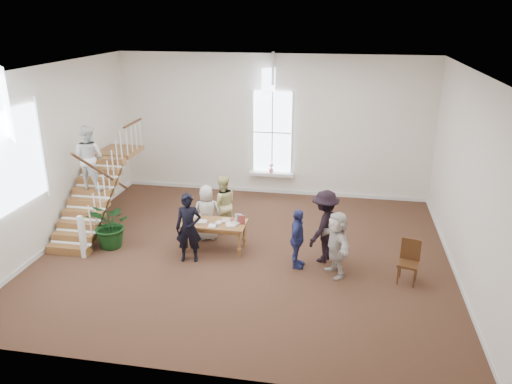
% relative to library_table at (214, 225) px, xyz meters
% --- Properties ---
extents(ground, '(10.00, 10.00, 0.00)m').
position_rel_library_table_xyz_m(ground, '(0.80, -0.03, -0.67)').
color(ground, '#402519').
rests_on(ground, ground).
extents(room_shell, '(10.49, 10.00, 10.00)m').
position_rel_library_table_xyz_m(room_shell, '(0.80, 4.36, -0.27)').
color(room_shell, white).
rests_on(room_shell, ground).
extents(staircase, '(1.10, 4.10, 2.92)m').
position_rel_library_table_xyz_m(staircase, '(-3.54, 0.71, 0.95)').
color(staircase, brown).
rests_on(staircase, ground).
extents(library_table, '(1.61, 0.81, 0.82)m').
position_rel_library_table_xyz_m(library_table, '(0.00, 0.00, 0.00)').
color(library_table, brown).
rests_on(library_table, ground).
extents(police_officer, '(0.68, 0.50, 1.71)m').
position_rel_library_table_xyz_m(police_officer, '(-0.45, -0.66, 0.18)').
color(police_officer, black).
rests_on(police_officer, ground).
extents(elderly_woman, '(0.82, 0.64, 1.49)m').
position_rel_library_table_xyz_m(elderly_woman, '(-0.35, 0.59, 0.07)').
color(elderly_woman, beige).
rests_on(elderly_woman, ground).
extents(person_yellow, '(0.97, 0.88, 1.62)m').
position_rel_library_table_xyz_m(person_yellow, '(-0.05, 1.09, 0.14)').
color(person_yellow, beige).
rests_on(person_yellow, ground).
extents(woman_cluster_a, '(0.43, 0.88, 1.46)m').
position_rel_library_table_xyz_m(woman_cluster_a, '(2.14, -0.53, 0.06)').
color(woman_cluster_a, navy).
rests_on(woman_cluster_a, ground).
extents(woman_cluster_b, '(1.10, 1.33, 1.79)m').
position_rel_library_table_xyz_m(woman_cluster_b, '(2.74, -0.08, 0.22)').
color(woman_cluster_b, black).
rests_on(woman_cluster_b, ground).
extents(woman_cluster_c, '(1.07, 1.47, 1.54)m').
position_rel_library_table_xyz_m(woman_cluster_c, '(3.04, -0.73, 0.10)').
color(woman_cluster_c, beige).
rests_on(woman_cluster_c, ground).
extents(floor_plant, '(1.39, 1.30, 1.24)m').
position_rel_library_table_xyz_m(floor_plant, '(-2.60, -0.32, -0.05)').
color(floor_plant, '#103513').
rests_on(floor_plant, ground).
extents(side_chair, '(0.52, 0.52, 0.99)m').
position_rel_library_table_xyz_m(side_chair, '(4.65, -0.75, -0.12)').
color(side_chair, '#3D2510').
rests_on(side_chair, ground).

